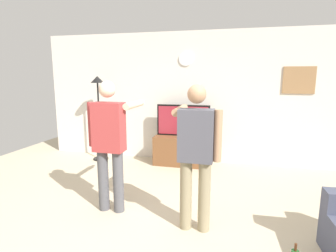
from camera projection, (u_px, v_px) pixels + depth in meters
ground_plane at (145, 233)px, 3.13m from camera, size 8.40×8.40×0.00m
back_wall at (189, 98)px, 5.71m from camera, size 6.40×0.10×2.70m
tv_stand at (182, 150)px, 5.57m from camera, size 1.13×0.56×0.59m
television at (183, 120)px, 5.51m from camera, size 1.08×0.07×0.64m
wall_clock at (186, 59)px, 5.52m from camera, size 0.28×0.03×0.28m
framed_picture at (299, 80)px, 5.09m from camera, size 0.57×0.04×0.51m
floor_lamp at (98, 101)px, 5.72m from camera, size 0.32×0.32×1.80m
person_standing_nearer_lamp at (110, 140)px, 3.52m from camera, size 0.58×0.78×1.73m
person_standing_nearer_couch at (196, 150)px, 3.07m from camera, size 0.57×0.78×1.70m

